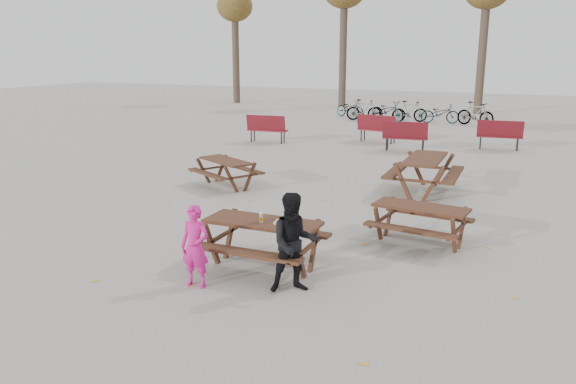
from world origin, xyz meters
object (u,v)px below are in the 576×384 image
at_px(soda_bottle, 261,218).
at_px(picnic_table_far, 424,175).
at_px(child, 195,247).
at_px(main_picnic_table, 263,232).
at_px(picnic_table_north, 226,173).
at_px(adult, 294,243).
at_px(food_tray, 280,223).
at_px(picnic_table_east, 420,225).

height_order(soda_bottle, picnic_table_far, soda_bottle).
relative_size(soda_bottle, child, 0.14).
distance_m(main_picnic_table, picnic_table_north, 5.54).
bearing_deg(child, adult, 13.93).
height_order(food_tray, adult, adult).
height_order(soda_bottle, picnic_table_east, soda_bottle).
height_order(adult, picnic_table_far, adult).
bearing_deg(food_tray, main_picnic_table, 169.90).
xyz_separation_m(picnic_table_east, picnic_table_north, (-5.27, 2.40, -0.00)).
relative_size(main_picnic_table, child, 1.48).
height_order(main_picnic_table, picnic_table_east, main_picnic_table).
bearing_deg(soda_bottle, food_tray, 7.06).
relative_size(food_tray, picnic_table_far, 0.09).
relative_size(picnic_table_north, picnic_table_far, 0.79).
bearing_deg(picnic_table_north, food_tray, -23.64).
xyz_separation_m(main_picnic_table, food_tray, (0.33, -0.06, 0.21)).
bearing_deg(adult, picnic_table_far, 50.67).
relative_size(child, picnic_table_far, 0.60).
relative_size(food_tray, picnic_table_north, 0.11).
bearing_deg(child, main_picnic_table, 58.15).
xyz_separation_m(soda_bottle, child, (-0.60, -0.94, -0.24)).
xyz_separation_m(food_tray, picnic_table_east, (1.73, 2.17, -0.44)).
bearing_deg(adult, main_picnic_table, 108.57).
distance_m(soda_bottle, child, 1.14).
height_order(adult, picnic_table_east, adult).
bearing_deg(main_picnic_table, adult, -37.99).
relative_size(picnic_table_east, picnic_table_north, 1.01).
xyz_separation_m(main_picnic_table, child, (-0.57, -1.04, 0.02)).
bearing_deg(food_tray, picnic_table_east, 51.37).
distance_m(soda_bottle, picnic_table_north, 5.65).
bearing_deg(picnic_table_far, adult, 173.80).
relative_size(main_picnic_table, food_tray, 10.00).
height_order(main_picnic_table, adult, adult).
distance_m(main_picnic_table, adult, 1.02).
height_order(soda_bottle, child, child).
bearing_deg(child, food_tray, 44.49).
bearing_deg(picnic_table_east, picnic_table_north, 163.37).
distance_m(food_tray, adult, 0.74).
bearing_deg(picnic_table_north, soda_bottle, -26.32).
xyz_separation_m(food_tray, child, (-0.90, -0.98, -0.18)).
height_order(main_picnic_table, child, child).
xyz_separation_m(adult, picnic_table_north, (-4.01, 5.13, -0.38)).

